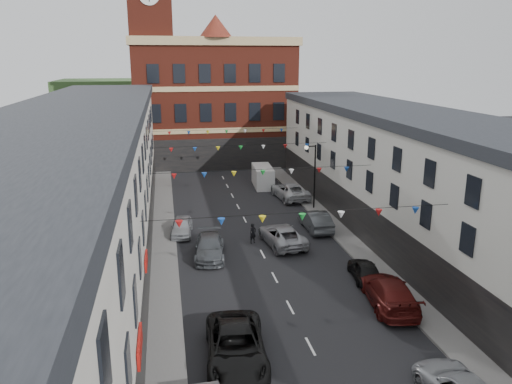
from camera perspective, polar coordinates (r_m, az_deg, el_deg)
ground at (r=32.24m, az=2.15°, el=-9.75°), size 160.00×160.00×0.00m
pavement_left at (r=33.38m, az=-10.40°, el=-8.96°), size 1.80×64.00×0.15m
pavement_right at (r=35.95m, az=12.34°, el=-7.28°), size 1.80×64.00×0.15m
terrace_left at (r=31.12m, az=-19.87°, el=-1.08°), size 8.40×56.00×10.70m
terrace_right at (r=35.79m, az=20.61°, el=0.05°), size 8.40×56.00×9.70m
civic_building at (r=67.04m, az=-4.92°, el=10.37°), size 20.60×13.30×18.50m
clock_tower at (r=63.58m, az=-11.80°, el=16.00°), size 5.60×5.60×30.00m
distant_hill at (r=90.99m, az=-8.93°, el=9.47°), size 40.00×14.00×10.00m
street_lamp at (r=45.53m, az=6.45°, el=2.75°), size 1.10×0.36×6.00m
car_left_c at (r=23.80m, az=-2.30°, el=-17.20°), size 3.13×6.04×1.63m
car_left_d at (r=35.26m, az=-5.35°, el=-6.29°), size 2.50×5.18×1.45m
car_left_e at (r=39.85m, az=-8.49°, el=-3.93°), size 2.03×4.13×1.35m
car_right_c at (r=29.47m, az=14.96°, el=-11.01°), size 3.03×5.91×1.64m
car_right_d at (r=32.39m, az=12.34°, el=-8.72°), size 2.01×4.00×1.31m
car_right_e at (r=40.84m, az=6.81°, el=-3.22°), size 1.75×4.86×1.60m
car_right_f at (r=49.59m, az=3.91°, el=0.14°), size 3.21×5.99×1.60m
moving_car at (r=37.38m, az=3.01°, el=-4.95°), size 3.15×5.68×1.50m
white_van at (r=54.23m, az=0.78°, el=1.79°), size 2.20×5.06×2.19m
pedestrian at (r=37.63m, az=-0.35°, el=-4.75°), size 0.67×0.57×1.55m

